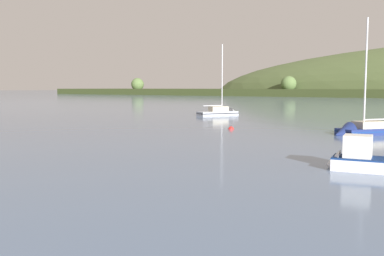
{
  "coord_description": "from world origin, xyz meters",
  "views": [
    {
      "loc": [
        17.67,
        3.2,
        4.94
      ],
      "look_at": [
        -0.54,
        30.13,
        1.9
      ],
      "focal_mm": 40.59,
      "sensor_mm": 36.0,
      "label": 1
    }
  ],
  "objects": [
    {
      "name": "fishing_boat_moored",
      "position": [
        12.04,
        30.2,
        0.43
      ],
      "size": [
        5.74,
        2.9,
        3.5
      ],
      "rotation": [
        0.0,
        0.0,
        3.29
      ],
      "color": "white",
      "rests_on": "ground"
    },
    {
      "name": "sailboat_midwater_white",
      "position": [
        7.09,
        50.9,
        0.28
      ],
      "size": [
        6.87,
        8.02,
        13.33
      ],
      "rotation": [
        0.0,
        0.0,
        4.08
      ],
      "color": "navy",
      "rests_on": "ground"
    },
    {
      "name": "sailboat_far_left",
      "position": [
        -21.14,
        70.17,
        0.28
      ],
      "size": [
        6.17,
        8.22,
        13.67
      ],
      "rotation": [
        0.0,
        0.0,
        1.05
      ],
      "color": "#ADB2BC",
      "rests_on": "ground"
    },
    {
      "name": "mooring_buoy_foreground",
      "position": [
        -7.24,
        48.34,
        0.0
      ],
      "size": [
        0.66,
        0.66,
        0.74
      ],
      "color": "red",
      "rests_on": "ground"
    }
  ]
}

